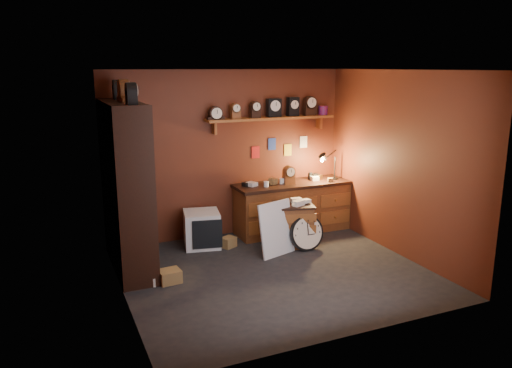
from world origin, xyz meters
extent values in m
plane|color=black|center=(0.00, 0.00, 0.00)|extent=(4.00, 4.00, 0.00)
cube|color=#5D2716|center=(0.00, 1.80, 1.35)|extent=(4.00, 0.02, 2.70)
cube|color=#5D2716|center=(0.00, -1.80, 1.35)|extent=(4.00, 0.02, 2.70)
cube|color=#5D2716|center=(-2.00, 0.00, 1.35)|extent=(0.02, 3.60, 2.70)
cube|color=#5D2716|center=(2.00, 0.00, 1.35)|extent=(0.02, 3.60, 2.70)
cube|color=beige|center=(0.00, 0.00, 2.70)|extent=(4.00, 3.60, 0.02)
cube|color=#975021|center=(0.70, 1.65, 1.92)|extent=(2.20, 0.30, 0.04)
cube|color=#975021|center=(-0.25, 1.72, 1.80)|extent=(0.04, 0.16, 0.20)
cube|color=#975021|center=(1.65, 1.72, 1.80)|extent=(0.04, 0.16, 0.20)
cylinder|color=#B21419|center=(1.68, 1.65, 2.02)|extent=(0.16, 0.16, 0.15)
cube|color=#AF1516|center=(0.15, 1.79, 1.35)|extent=(0.14, 0.01, 0.20)
cube|color=navy|center=(0.45, 1.79, 1.47)|extent=(0.14, 0.01, 0.20)
cube|color=gold|center=(0.75, 1.79, 1.35)|extent=(0.14, 0.01, 0.20)
cube|color=silver|center=(1.05, 1.79, 1.47)|extent=(0.14, 0.01, 0.20)
cube|color=black|center=(-1.98, 0.98, 1.15)|extent=(0.03, 1.60, 2.30)
cube|color=black|center=(-1.75, 0.20, 1.15)|extent=(0.45, 0.03, 2.30)
cube|color=black|center=(-1.75, 1.76, 1.15)|extent=(0.45, 0.03, 2.30)
cube|color=black|center=(-1.75, 0.98, 0.05)|extent=(0.43, 1.54, 0.03)
cube|color=black|center=(-1.75, 0.98, 0.55)|extent=(0.43, 1.54, 0.03)
cube|color=black|center=(-1.75, 0.98, 1.00)|extent=(0.43, 1.54, 0.03)
cube|color=black|center=(-1.75, 0.98, 1.45)|extent=(0.43, 1.54, 0.03)
cube|color=black|center=(-1.75, 0.98, 1.90)|extent=(0.43, 1.54, 0.03)
cube|color=black|center=(-1.75, 0.98, 2.28)|extent=(0.43, 1.54, 0.03)
cube|color=brown|center=(1.04, 1.48, 0.40)|extent=(1.95, 0.60, 0.80)
cube|color=black|center=(1.04, 1.48, 0.82)|extent=(2.01, 0.66, 0.05)
cube|color=#975021|center=(1.04, 1.18, 0.40)|extent=(1.87, 0.02, 0.52)
cylinder|color=black|center=(1.82, 1.43, 0.86)|extent=(0.12, 0.12, 0.02)
cylinder|color=black|center=(1.82, 1.43, 1.05)|extent=(0.02, 0.02, 0.38)
cylinder|color=black|center=(1.70, 1.40, 1.29)|extent=(0.27, 0.09, 0.14)
cone|color=black|center=(1.56, 1.37, 1.25)|extent=(0.18, 0.14, 0.18)
cube|color=brown|center=(0.73, 0.85, 0.32)|extent=(0.65, 0.58, 0.64)
cube|color=black|center=(0.73, 0.85, 0.65)|extent=(0.70, 0.63, 0.03)
cube|color=#975021|center=(0.73, 0.62, 0.32)|extent=(0.48, 0.14, 0.54)
cylinder|color=black|center=(0.82, 0.59, 0.27)|extent=(0.55, 0.17, 0.55)
cylinder|color=#F4E0C3|center=(0.82, 0.56, 0.28)|extent=(0.49, 0.11, 0.48)
cube|color=black|center=(0.82, 0.55, 0.35)|extent=(0.01, 0.04, 0.18)
cube|color=black|center=(0.88, 0.55, 0.25)|extent=(0.12, 0.01, 0.01)
cube|color=silver|center=(0.32, 0.60, 0.00)|extent=(0.64, 0.35, 0.82)
cube|color=silver|center=(-0.60, 1.39, 0.28)|extent=(0.63, 0.63, 0.56)
cube|color=black|center=(-0.60, 1.11, 0.28)|extent=(0.45, 0.11, 0.44)
cube|color=olive|center=(-1.39, 0.26, 0.08)|extent=(0.30, 0.26, 0.17)
cube|color=white|center=(-1.65, 0.32, 0.06)|extent=(0.26, 0.28, 0.12)
cube|color=olive|center=(-0.24, 1.17, 0.08)|extent=(0.27, 0.25, 0.16)
camera|label=1|loc=(-2.76, -5.72, 2.74)|focal=35.00mm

